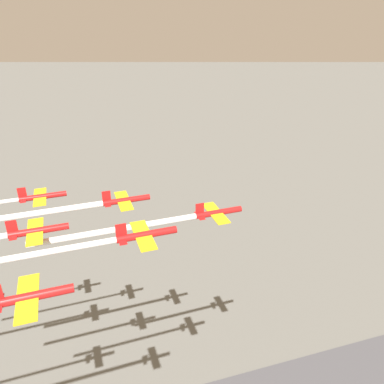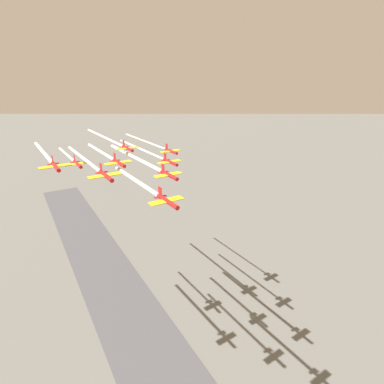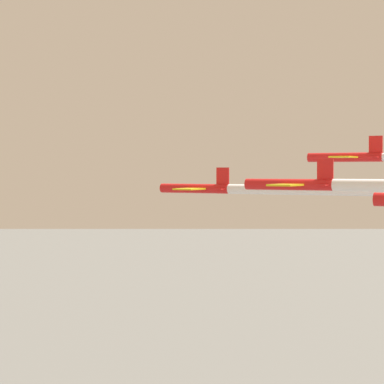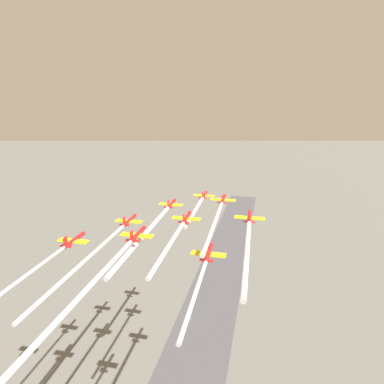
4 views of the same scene
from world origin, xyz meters
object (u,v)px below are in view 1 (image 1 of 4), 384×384
Objects in this scene: jet_3 at (41,196)px; jet_4 at (37,231)px; jet_0 at (217,213)px; jet_2 at (145,235)px; jet_1 at (125,200)px; jet_5 at (30,297)px.

jet_4 is (-20.70, -5.09, 2.81)m from jet_3.
jet_0 is 21.47m from jet_2.
jet_2 reaches higher than jet_1.
jet_0 is at bearing 120.47° from jet_5.
jet_4 is at bearing -59.53° from jet_1.
jet_5 reaches higher than jet_0.
jet_0 is at bearing 120.47° from jet_2.
jet_4 reaches higher than jet_1.
jet_4 is (6.03, 20.14, -1.73)m from jet_2.
jet_1 is at bearing 120.47° from jet_4.
jet_5 reaches higher than jet_3.
jet_4 is 21.40m from jet_5.
jet_3 is 42.89m from jet_5.
jet_4 reaches higher than jet_0.
jet_2 is (-14.67, 15.05, 4.36)m from jet_0.
jet_5 is (-41.40, -10.17, 4.75)m from jet_3.
jet_0 is 1.00× the size of jet_1.
jet_3 is at bearing -150.46° from jet_2.
jet_4 reaches higher than jet_3.
jet_0 is 1.00× the size of jet_5.
jet_5 is (-35.37, 9.96, 3.66)m from jet_1.
jet_2 is (-20.70, -5.09, 3.45)m from jet_1.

